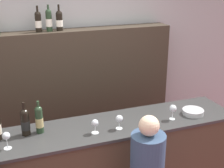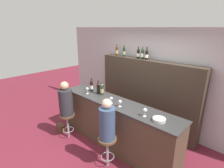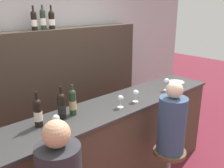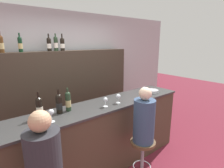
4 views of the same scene
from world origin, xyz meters
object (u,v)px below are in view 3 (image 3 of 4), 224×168
(wine_glass_0, at_px, (56,119))
(guest_seated_right, at_px, (172,122))
(wine_bottle_backbar_4, at_px, (52,20))
(wine_glass_2, at_px, (136,93))
(wine_bottle_counter_1, at_px, (62,106))
(bar_stool_right, at_px, (169,161))
(wine_bottle_counter_0, at_px, (38,112))
(metal_bowl, at_px, (176,83))
(wine_bottle_counter_2, at_px, (73,102))
(wine_bottle_backbar_2, at_px, (34,20))
(wine_glass_1, at_px, (120,99))
(wine_bottle_backbar_3, at_px, (43,19))
(wine_glass_3, at_px, (167,82))

(wine_glass_0, xyz_separation_m, guest_seated_right, (1.11, -0.45, -0.24))
(wine_bottle_backbar_4, xyz_separation_m, wine_glass_2, (0.27, -1.30, -0.76))
(wine_bottle_counter_1, height_order, bar_stool_right, wine_bottle_counter_1)
(wine_bottle_counter_0, xyz_separation_m, metal_bowl, (1.95, -0.16, -0.11))
(wine_bottle_counter_1, xyz_separation_m, wine_bottle_counter_2, (0.13, -0.00, 0.00))
(wine_bottle_backbar_2, height_order, guest_seated_right, wine_bottle_backbar_2)
(wine_glass_1, bearing_deg, wine_bottle_backbar_3, 96.82)
(wine_bottle_backbar_2, distance_m, wine_glass_2, 1.59)
(wine_bottle_backbar_3, distance_m, wine_glass_1, 1.52)
(wine_bottle_counter_2, distance_m, wine_glass_1, 0.52)
(wine_bottle_backbar_2, bearing_deg, wine_glass_3, -49.47)
(wine_bottle_backbar_2, bearing_deg, bar_stool_right, -70.77)
(wine_bottle_backbar_4, xyz_separation_m, metal_bowl, (1.12, -1.27, -0.84))
(wine_bottle_counter_0, xyz_separation_m, wine_bottle_backbar_2, (0.57, 1.10, 0.73))
(wine_glass_0, height_order, guest_seated_right, guest_seated_right)
(wine_glass_1, distance_m, guest_seated_right, 0.60)
(bar_stool_right, bearing_deg, wine_bottle_backbar_3, 105.45)
(wine_bottle_counter_1, xyz_separation_m, wine_glass_1, (0.61, -0.19, -0.03))
(wine_bottle_backbar_2, height_order, metal_bowl, wine_bottle_backbar_2)
(wine_bottle_counter_2, relative_size, wine_bottle_backbar_3, 1.02)
(wine_bottle_counter_2, relative_size, wine_bottle_backbar_2, 1.04)
(wine_bottle_counter_1, bearing_deg, wine_bottle_backbar_3, 67.71)
(wine_bottle_counter_2, relative_size, bar_stool_right, 0.51)
(metal_bowl, bearing_deg, wine_bottle_counter_0, 175.20)
(wine_bottle_counter_2, bearing_deg, wine_glass_1, -21.86)
(wine_bottle_backbar_2, height_order, wine_glass_2, wine_bottle_backbar_2)
(wine_bottle_counter_0, relative_size, wine_bottle_backbar_2, 1.09)
(wine_glass_0, distance_m, guest_seated_right, 1.22)
(wine_bottle_backbar_2, height_order, wine_glass_0, wine_bottle_backbar_2)
(wine_glass_0, bearing_deg, metal_bowl, 0.89)
(wine_bottle_backbar_3, height_order, bar_stool_right, wine_bottle_backbar_3)
(wine_glass_2, bearing_deg, wine_glass_3, 0.00)
(guest_seated_right, bearing_deg, metal_bowl, 31.92)
(wine_bottle_counter_0, bearing_deg, wine_bottle_counter_1, 0.00)
(wine_bottle_counter_1, relative_size, bar_stool_right, 0.52)
(wine_bottle_counter_0, xyz_separation_m, wine_bottle_counter_1, (0.25, 0.00, -0.00))
(wine_glass_1, relative_size, wine_glass_3, 0.87)
(bar_stool_right, distance_m, guest_seated_right, 0.48)
(wine_bottle_counter_1, relative_size, wine_bottle_backbar_4, 1.05)
(wine_bottle_backbar_3, relative_size, wine_glass_2, 2.21)
(wine_bottle_counter_0, height_order, bar_stool_right, wine_bottle_counter_0)
(wine_bottle_counter_0, bearing_deg, wine_bottle_backbar_4, 53.27)
(wine_bottle_backbar_3, relative_size, bar_stool_right, 0.50)
(wine_bottle_counter_1, relative_size, wine_glass_2, 2.30)
(wine_glass_3, bearing_deg, guest_seated_right, -138.06)
(wine_glass_0, height_order, bar_stool_right, wine_glass_0)
(wine_bottle_backbar_2, distance_m, metal_bowl, 2.05)
(wine_glass_1, height_order, guest_seated_right, guest_seated_right)
(metal_bowl, distance_m, bar_stool_right, 1.10)
(wine_bottle_backbar_2, bearing_deg, wine_bottle_backbar_4, 0.00)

